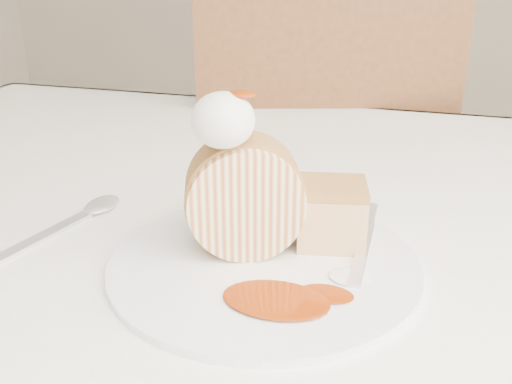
% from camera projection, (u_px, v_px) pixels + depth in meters
% --- Properties ---
extents(table, '(1.40, 0.90, 0.75)m').
position_uv_depth(table, '(290.00, 279.00, 0.64)').
color(table, white).
rests_on(table, ground).
extents(chair_far, '(0.58, 0.58, 0.98)m').
position_uv_depth(chair_far, '(316.00, 182.00, 1.19)').
color(chair_far, brown).
rests_on(chair_far, ground).
extents(plate, '(0.31, 0.31, 0.01)m').
position_uv_depth(plate, '(264.00, 262.00, 0.49)').
color(plate, white).
rests_on(plate, table).
extents(roulade_slice, '(0.11, 0.09, 0.10)m').
position_uv_depth(roulade_slice, '(245.00, 197.00, 0.49)').
color(roulade_slice, beige).
rests_on(roulade_slice, plate).
extents(cake_chunk, '(0.07, 0.06, 0.05)m').
position_uv_depth(cake_chunk, '(331.00, 217.00, 0.51)').
color(cake_chunk, '#A8733F').
rests_on(cake_chunk, plate).
extents(whipped_cream, '(0.05, 0.05, 0.04)m').
position_uv_depth(whipped_cream, '(223.00, 120.00, 0.45)').
color(whipped_cream, white).
rests_on(whipped_cream, roulade_slice).
extents(caramel_drizzle, '(0.03, 0.02, 0.01)m').
position_uv_depth(caramel_drizzle, '(240.00, 87.00, 0.44)').
color(caramel_drizzle, maroon).
rests_on(caramel_drizzle, whipped_cream).
extents(caramel_pool, '(0.09, 0.07, 0.00)m').
position_uv_depth(caramel_pool, '(276.00, 299.00, 0.43)').
color(caramel_pool, maroon).
rests_on(caramel_pool, plate).
extents(fork, '(0.02, 0.16, 0.00)m').
position_uv_depth(fork, '(362.00, 253.00, 0.49)').
color(fork, silver).
rests_on(fork, plate).
extents(spoon, '(0.06, 0.18, 0.00)m').
position_uv_depth(spoon, '(30.00, 244.00, 0.52)').
color(spoon, silver).
rests_on(spoon, table).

